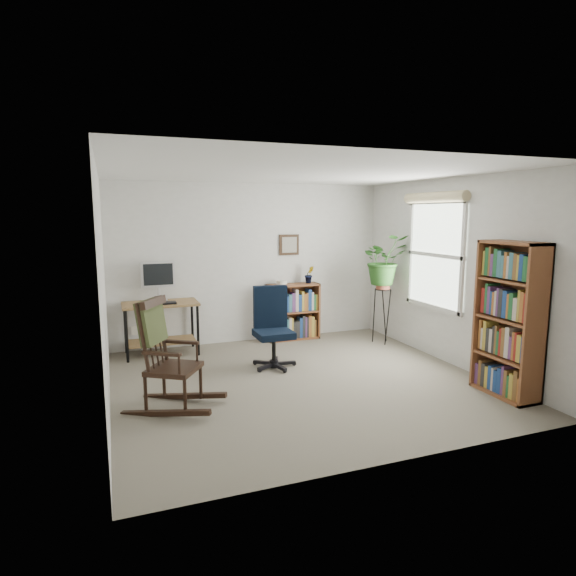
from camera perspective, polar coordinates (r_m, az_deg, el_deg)
name	(u,v)px	position (r m, az deg, el deg)	size (l,w,h in m)	color
floor	(300,381)	(5.76, 1.42, -10.95)	(4.20, 4.00, 0.00)	slate
ceiling	(301,172)	(5.44, 1.52, 13.57)	(4.20, 4.00, 0.00)	silver
wall_back	(251,263)	(7.35, -4.38, 2.94)	(4.20, 0.00, 2.40)	silver
wall_front	(399,314)	(3.72, 13.07, -3.02)	(4.20, 0.00, 2.40)	silver
wall_left	(103,290)	(5.08, -21.05, -0.25)	(0.00, 4.00, 2.40)	silver
wall_right	(451,272)	(6.55, 18.77, 1.78)	(0.00, 4.00, 2.40)	silver
window	(435,255)	(6.74, 16.98, 3.76)	(0.12, 1.20, 1.50)	silver
desk	(161,329)	(6.94, -14.78, -4.66)	(1.02, 0.56, 0.73)	olive
monitor	(158,281)	(6.96, -15.11, 0.77)	(0.46, 0.16, 0.56)	silver
keyboard	(161,303)	(6.75, -14.80, -1.76)	(0.40, 0.15, 0.03)	black
office_chair	(274,327)	(6.11, -1.70, -4.70)	(0.57, 0.57, 1.05)	black
rocking_chair	(174,353)	(4.96, -13.41, -7.56)	(0.59, 0.98, 1.14)	black
low_bookshelf	(293,312)	(7.49, 0.57, -2.83)	(0.83, 0.28, 0.87)	brown
tall_bookshelf	(509,320)	(5.63, 24.71, -3.44)	(0.31, 0.73, 1.67)	brown
plant_stand	(382,311)	(7.41, 11.09, -2.75)	(0.27, 0.27, 0.97)	black
spider_plant	(384,235)	(7.28, 11.35, 6.12)	(1.69, 1.88, 1.46)	#295D20
potted_plant_small	(309,280)	(7.52, 2.53, 1.00)	(0.13, 0.24, 0.11)	#295D20
framed_picture	(289,245)	(7.50, 0.16, 5.14)	(0.32, 0.04, 0.32)	black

